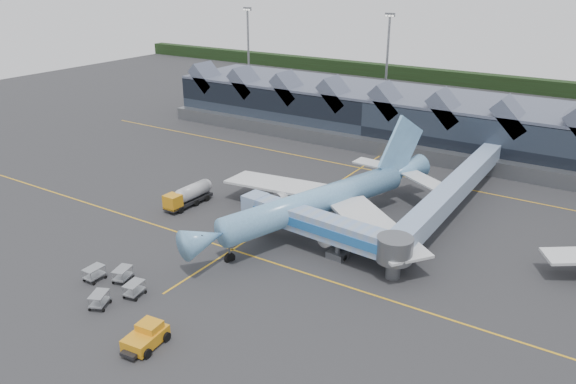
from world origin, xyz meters
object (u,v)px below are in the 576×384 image
Objects in this scene: main_airliner at (324,199)px; jet_bridge at (331,230)px; fuel_truck at (189,194)px; pushback_tug at (146,337)px.

main_airliner is 1.70× the size of jet_bridge.
main_airliner is at bearing 13.60° from fuel_truck.
main_airliner reaches higher than jet_bridge.
jet_bridge is 4.88× the size of pushback_tug.
fuel_truck is at bearing 119.13° from pushback_tug.
main_airliner is 4.56× the size of fuel_truck.
jet_bridge reaches higher than fuel_truck.
jet_bridge is 2.68× the size of fuel_truck.
jet_bridge is 25.19m from pushback_tug.
pushback_tug is at bearing -98.46° from jet_bridge.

